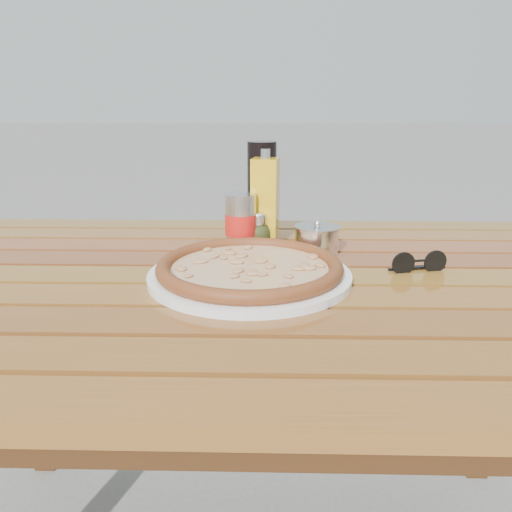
{
  "coord_description": "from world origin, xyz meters",
  "views": [
    {
      "loc": [
        0.02,
        -0.86,
        1.05
      ],
      "look_at": [
        0.0,
        0.02,
        0.78
      ],
      "focal_mm": 35.0,
      "sensor_mm": 36.0,
      "label": 1
    }
  ],
  "objects_px": {
    "parmesan_tin": "(317,239)",
    "oregano_shaker": "(258,231)",
    "table": "(256,313)",
    "pizza": "(250,267)",
    "pepper_shaker": "(257,229)",
    "soda_can": "(241,222)",
    "sunglasses": "(419,264)",
    "plate": "(250,275)",
    "dark_bottle": "(262,191)",
    "olive_oil_cruet": "(265,202)"
  },
  "relations": [
    {
      "from": "pizza",
      "to": "soda_can",
      "type": "relative_size",
      "value": 3.07
    },
    {
      "from": "sunglasses",
      "to": "plate",
      "type": "bearing_deg",
      "value": 177.27
    },
    {
      "from": "table",
      "to": "oregano_shaker",
      "type": "height_order",
      "value": "oregano_shaker"
    },
    {
      "from": "plate",
      "to": "dark_bottle",
      "type": "xyz_separation_m",
      "value": [
        0.02,
        0.3,
        0.1
      ]
    },
    {
      "from": "dark_bottle",
      "to": "olive_oil_cruet",
      "type": "relative_size",
      "value": 1.05
    },
    {
      "from": "olive_oil_cruet",
      "to": "sunglasses",
      "type": "relative_size",
      "value": 1.91
    },
    {
      "from": "soda_can",
      "to": "olive_oil_cruet",
      "type": "relative_size",
      "value": 0.57
    },
    {
      "from": "dark_bottle",
      "to": "plate",
      "type": "bearing_deg",
      "value": -93.34
    },
    {
      "from": "parmesan_tin",
      "to": "oregano_shaker",
      "type": "bearing_deg",
      "value": 161.01
    },
    {
      "from": "pizza",
      "to": "oregano_shaker",
      "type": "relative_size",
      "value": 4.49
    },
    {
      "from": "table",
      "to": "sunglasses",
      "type": "bearing_deg",
      "value": 5.12
    },
    {
      "from": "pizza",
      "to": "pepper_shaker",
      "type": "xyz_separation_m",
      "value": [
        0.01,
        0.22,
        0.02
      ]
    },
    {
      "from": "pepper_shaker",
      "to": "soda_can",
      "type": "xyz_separation_m",
      "value": [
        -0.03,
        -0.03,
        0.02
      ]
    },
    {
      "from": "plate",
      "to": "dark_bottle",
      "type": "distance_m",
      "value": 0.31
    },
    {
      "from": "parmesan_tin",
      "to": "sunglasses",
      "type": "distance_m",
      "value": 0.21
    },
    {
      "from": "olive_oil_cruet",
      "to": "pizza",
      "type": "bearing_deg",
      "value": -96.33
    },
    {
      "from": "olive_oil_cruet",
      "to": "parmesan_tin",
      "type": "relative_size",
      "value": 2.01
    },
    {
      "from": "pepper_shaker",
      "to": "dark_bottle",
      "type": "distance_m",
      "value": 0.11
    },
    {
      "from": "pepper_shaker",
      "to": "table",
      "type": "bearing_deg",
      "value": -89.27
    },
    {
      "from": "dark_bottle",
      "to": "parmesan_tin",
      "type": "relative_size",
      "value": 2.11
    },
    {
      "from": "table",
      "to": "sunglasses",
      "type": "xyz_separation_m",
      "value": [
        0.3,
        0.03,
        0.09
      ]
    },
    {
      "from": "pepper_shaker",
      "to": "sunglasses",
      "type": "xyz_separation_m",
      "value": [
        0.3,
        -0.17,
        -0.02
      ]
    },
    {
      "from": "pizza",
      "to": "sunglasses",
      "type": "bearing_deg",
      "value": 9.27
    },
    {
      "from": "pizza",
      "to": "oregano_shaker",
      "type": "distance_m",
      "value": 0.21
    },
    {
      "from": "dark_bottle",
      "to": "sunglasses",
      "type": "height_order",
      "value": "dark_bottle"
    },
    {
      "from": "pizza",
      "to": "plate",
      "type": "bearing_deg",
      "value": 0.0
    },
    {
      "from": "table",
      "to": "dark_bottle",
      "type": "bearing_deg",
      "value": 88.5
    },
    {
      "from": "olive_oil_cruet",
      "to": "plate",
      "type": "bearing_deg",
      "value": -96.33
    },
    {
      "from": "plate",
      "to": "olive_oil_cruet",
      "type": "height_order",
      "value": "olive_oil_cruet"
    },
    {
      "from": "soda_can",
      "to": "olive_oil_cruet",
      "type": "xyz_separation_m",
      "value": [
        0.05,
        0.04,
        0.04
      ]
    },
    {
      "from": "plate",
      "to": "pizza",
      "type": "relative_size",
      "value": 0.98
    },
    {
      "from": "olive_oil_cruet",
      "to": "sunglasses",
      "type": "bearing_deg",
      "value": -32.03
    },
    {
      "from": "pepper_shaker",
      "to": "pizza",
      "type": "bearing_deg",
      "value": -92.0
    },
    {
      "from": "table",
      "to": "pizza",
      "type": "bearing_deg",
      "value": -113.07
    },
    {
      "from": "parmesan_tin",
      "to": "sunglasses",
      "type": "bearing_deg",
      "value": -32.15
    },
    {
      "from": "plate",
      "to": "olive_oil_cruet",
      "type": "relative_size",
      "value": 1.71
    },
    {
      "from": "dark_bottle",
      "to": "sunglasses",
      "type": "xyz_separation_m",
      "value": [
        0.3,
        -0.25,
        -0.09
      ]
    },
    {
      "from": "pepper_shaker",
      "to": "oregano_shaker",
      "type": "bearing_deg",
      "value": -76.38
    },
    {
      "from": "dark_bottle",
      "to": "soda_can",
      "type": "relative_size",
      "value": 1.83
    },
    {
      "from": "soda_can",
      "to": "olive_oil_cruet",
      "type": "height_order",
      "value": "olive_oil_cruet"
    },
    {
      "from": "plate",
      "to": "parmesan_tin",
      "type": "height_order",
      "value": "parmesan_tin"
    },
    {
      "from": "oregano_shaker",
      "to": "sunglasses",
      "type": "height_order",
      "value": "oregano_shaker"
    },
    {
      "from": "pizza",
      "to": "parmesan_tin",
      "type": "relative_size",
      "value": 3.53
    },
    {
      "from": "oregano_shaker",
      "to": "table",
      "type": "bearing_deg",
      "value": -90.33
    },
    {
      "from": "olive_oil_cruet",
      "to": "parmesan_tin",
      "type": "height_order",
      "value": "olive_oil_cruet"
    },
    {
      "from": "plate",
      "to": "soda_can",
      "type": "xyz_separation_m",
      "value": [
        -0.03,
        0.19,
        0.05
      ]
    },
    {
      "from": "plate",
      "to": "sunglasses",
      "type": "bearing_deg",
      "value": 9.27
    },
    {
      "from": "oregano_shaker",
      "to": "plate",
      "type": "bearing_deg",
      "value": -93.13
    },
    {
      "from": "dark_bottle",
      "to": "pepper_shaker",
      "type": "bearing_deg",
      "value": -97.15
    },
    {
      "from": "table",
      "to": "sunglasses",
      "type": "relative_size",
      "value": 12.72
    }
  ]
}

